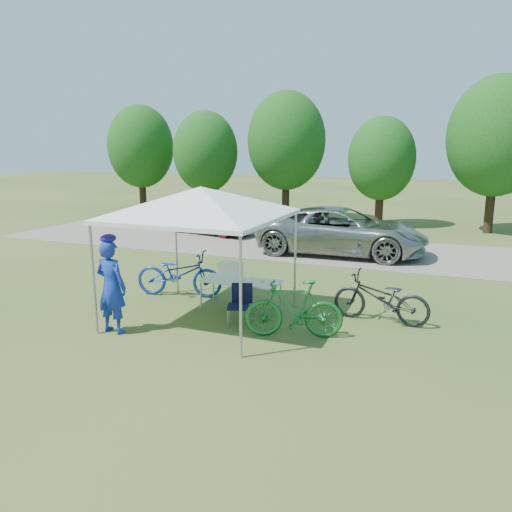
{
  "coord_description": "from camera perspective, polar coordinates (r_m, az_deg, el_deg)",
  "views": [
    {
      "loc": [
        4.67,
        -8.73,
        3.49
      ],
      "look_at": [
        0.37,
        2.0,
        0.96
      ],
      "focal_mm": 35.0,
      "sensor_mm": 36.0,
      "label": 1
    }
  ],
  "objects": [
    {
      "name": "bike_green",
      "position": [
        9.32,
        4.33,
        -6.04
      ],
      "size": [
        1.9,
        1.04,
        1.1
      ],
      "primitive_type": "imported",
      "rotation": [
        0.0,
        0.0,
        -1.27
      ],
      "color": "#186E2B",
      "rests_on": "ground"
    },
    {
      "name": "folding_table",
      "position": [
        10.7,
        -1.77,
        -3.0
      ],
      "size": [
        1.7,
        0.71,
        0.7
      ],
      "color": "white",
      "rests_on": "ground"
    },
    {
      "name": "cooler",
      "position": [
        10.73,
        -2.89,
        -1.72
      ],
      "size": [
        0.5,
        0.34,
        0.36
      ],
      "color": "white",
      "rests_on": "folding_table"
    },
    {
      "name": "folding_chair",
      "position": [
        10.0,
        -1.84,
        -5.14
      ],
      "size": [
        0.53,
        0.56,
        0.82
      ],
      "rotation": [
        0.0,
        0.0,
        0.34
      ],
      "color": "black",
      "rests_on": "ground"
    },
    {
      "name": "bike_blue",
      "position": [
        11.98,
        -8.77,
        -2.02
      ],
      "size": [
        2.18,
        1.14,
        1.09
      ],
      "primitive_type": "imported",
      "rotation": [
        0.0,
        0.0,
        1.78
      ],
      "color": "#1236A0",
      "rests_on": "ground"
    },
    {
      "name": "cyclist",
      "position": [
        9.83,
        -16.21,
        -3.41
      ],
      "size": [
        0.69,
        0.48,
        1.8
      ],
      "primitive_type": "imported",
      "rotation": [
        0.0,
        0.0,
        3.06
      ],
      "color": "#132FA0",
      "rests_on": "ground"
    },
    {
      "name": "treeline",
      "position": [
        23.31,
        9.75,
        12.3
      ],
      "size": [
        24.89,
        4.28,
        6.3
      ],
      "color": "#382314",
      "rests_on": "ground"
    },
    {
      "name": "sedan",
      "position": [
        20.47,
        -5.21,
        4.38
      ],
      "size": [
        4.1,
        2.17,
        1.29
      ],
      "primitive_type": "imported",
      "rotation": [
        0.0,
        0.0,
        1.35
      ],
      "color": "#4F0D11",
      "rests_on": "gravel_strip"
    },
    {
      "name": "minivan",
      "position": [
        16.67,
        9.73,
        2.86
      ],
      "size": [
        5.6,
        2.71,
        1.54
      ],
      "primitive_type": "imported",
      "rotation": [
        0.0,
        0.0,
        1.6
      ],
      "color": "#9E9D9A",
      "rests_on": "gravel_strip"
    },
    {
      "name": "ground",
      "position": [
        10.5,
        -6.0,
        -7.12
      ],
      "size": [
        100.0,
        100.0,
        0.0
      ],
      "primitive_type": "plane",
      "color": "#2D5119",
      "rests_on": "ground"
    },
    {
      "name": "gravel_strip",
      "position": [
        17.71,
        6.1,
        0.97
      ],
      "size": [
        24.0,
        5.0,
        0.02
      ],
      "primitive_type": "cube",
      "color": "gray",
      "rests_on": "ground"
    },
    {
      "name": "canopy",
      "position": [
        9.93,
        -6.34,
        7.45
      ],
      "size": [
        4.53,
        4.53,
        3.0
      ],
      "color": "#A5A5AA",
      "rests_on": "ground"
    },
    {
      "name": "bike_dark",
      "position": [
        10.39,
        14.08,
        -4.68
      ],
      "size": [
        1.99,
        0.84,
        1.02
      ],
      "primitive_type": "imported",
      "rotation": [
        0.0,
        0.0,
        -1.65
      ],
      "color": "black",
      "rests_on": "ground"
    },
    {
      "name": "ice_cream_cup",
      "position": [
        10.44,
        0.74,
        -2.97
      ],
      "size": [
        0.08,
        0.08,
        0.06
      ],
      "primitive_type": "cylinder",
      "color": "yellow",
      "rests_on": "folding_table"
    }
  ]
}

